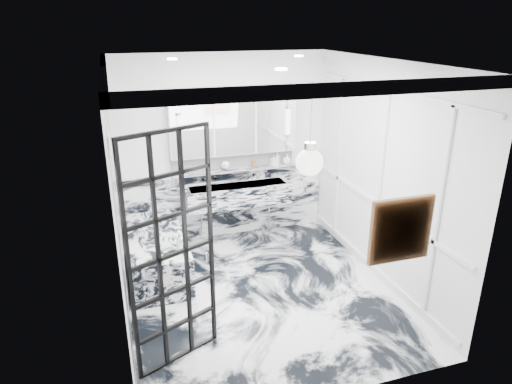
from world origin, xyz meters
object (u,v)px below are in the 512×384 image
object	(u,v)px
trough_sink	(238,195)
mirror_cabinet	(234,121)
crittall_door	(173,255)
bathtub	(156,254)

from	to	relation	value
trough_sink	mirror_cabinet	world-z (taller)	mirror_cabinet
crittall_door	bathtub	bearing A→B (deg)	66.61
trough_sink	bathtub	world-z (taller)	trough_sink
bathtub	crittall_door	bearing A→B (deg)	-88.85
mirror_cabinet	bathtub	distance (m)	2.20
trough_sink	bathtub	size ratio (longest dim) A/B	0.97
mirror_cabinet	bathtub	bearing A→B (deg)	-147.94
bathtub	trough_sink	bearing A→B (deg)	26.48
crittall_door	mirror_cabinet	xyz separation A→B (m)	(1.29, 2.59, 0.65)
crittall_door	trough_sink	size ratio (longest dim) A/B	1.46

